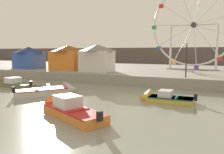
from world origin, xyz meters
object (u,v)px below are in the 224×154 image
object	(u,v)px
motorboat_orange_hull	(64,108)
carnival_booth_white_ticket	(97,58)
carnival_booth_blue_tent	(29,57)
motorboat_mustard_yellow	(160,98)
motorboat_olive_wood	(10,84)
motorboat_pale_grey	(53,91)
carnival_booth_orange_canopy	(68,57)
promenade_lamp_near	(186,54)
ferris_wheel_white_frame	(194,27)

from	to	relation	value
motorboat_orange_hull	carnival_booth_white_ticket	distance (m)	15.26
carnival_booth_blue_tent	motorboat_mustard_yellow	bearing A→B (deg)	-17.61
motorboat_olive_wood	carnival_booth_blue_tent	size ratio (longest dim) A/B	1.09
carnival_booth_blue_tent	motorboat_pale_grey	bearing A→B (deg)	-33.16
motorboat_pale_grey	carnival_booth_white_ticket	bearing A→B (deg)	39.13
motorboat_orange_hull	carnival_booth_orange_canopy	size ratio (longest dim) A/B	1.19
motorboat_pale_grey	motorboat_orange_hull	distance (m)	6.15
motorboat_olive_wood	promenade_lamp_near	bearing A→B (deg)	-154.58
motorboat_olive_wood	ferris_wheel_white_frame	xyz separation A→B (m)	(15.57, 16.18, 6.44)
motorboat_olive_wood	carnival_booth_orange_canopy	bearing A→B (deg)	-88.60
ferris_wheel_white_frame	promenade_lamp_near	world-z (taller)	ferris_wheel_white_frame
motorboat_pale_grey	ferris_wheel_white_frame	distance (m)	20.84
motorboat_pale_grey	carnival_booth_blue_tent	bearing A→B (deg)	83.22
motorboat_olive_wood	carnival_booth_white_ticket	xyz separation A→B (m)	(5.49, 8.08, 2.46)
carnival_booth_orange_canopy	carnival_booth_blue_tent	bearing A→B (deg)	-171.25
ferris_wheel_white_frame	carnival_booth_white_ticket	world-z (taller)	ferris_wheel_white_frame
motorboat_mustard_yellow	carnival_booth_blue_tent	distance (m)	23.11
carnival_booth_blue_tent	carnival_booth_white_ticket	bearing A→B (deg)	3.27
motorboat_mustard_yellow	ferris_wheel_white_frame	world-z (taller)	ferris_wheel_white_frame
motorboat_mustard_yellow	carnival_booth_blue_tent	size ratio (longest dim) A/B	0.83
motorboat_pale_grey	carnival_booth_white_ticket	distance (m)	10.05
motorboat_orange_hull	carnival_booth_orange_canopy	distance (m)	18.67
motorboat_mustard_yellow	promenade_lamp_near	distance (m)	7.38
ferris_wheel_white_frame	motorboat_mustard_yellow	bearing A→B (deg)	-91.13
motorboat_olive_wood	motorboat_pale_grey	size ratio (longest dim) A/B	1.05
promenade_lamp_near	motorboat_pale_grey	bearing A→B (deg)	-139.87
motorboat_orange_hull	carnival_booth_white_ticket	xyz separation A→B (m)	(-5.68, 13.96, 2.38)
motorboat_mustard_yellow	ferris_wheel_white_frame	size ratio (longest dim) A/B	0.35
carnival_booth_orange_canopy	carnival_booth_white_ticket	bearing A→B (deg)	-10.61
motorboat_mustard_yellow	motorboat_pale_grey	bearing A→B (deg)	7.03
motorboat_mustard_yellow	motorboat_orange_hull	distance (m)	6.79
motorboat_pale_grey	promenade_lamp_near	world-z (taller)	promenade_lamp_near
carnival_booth_white_ticket	carnival_booth_orange_canopy	world-z (taller)	carnival_booth_white_ticket
motorboat_pale_grey	carnival_booth_white_ticket	xyz separation A→B (m)	(-1.27, 9.67, 2.43)
carnival_booth_blue_tent	carnival_booth_orange_canopy	distance (m)	6.43
carnival_booth_white_ticket	promenade_lamp_near	bearing A→B (deg)	-7.80
motorboat_orange_hull	carnival_booth_blue_tent	world-z (taller)	carnival_booth_blue_tent
ferris_wheel_white_frame	promenade_lamp_near	xyz separation A→B (m)	(0.48, -9.94, -3.45)
promenade_lamp_near	ferris_wheel_white_frame	bearing A→B (deg)	92.75
carnival_booth_blue_tent	promenade_lamp_near	world-z (taller)	promenade_lamp_near
motorboat_pale_grey	carnival_booth_blue_tent	xyz separation A→B (m)	(-12.69, 10.07, 2.33)
motorboat_mustard_yellow	motorboat_olive_wood	size ratio (longest dim) A/B	0.76
motorboat_olive_wood	promenade_lamp_near	size ratio (longest dim) A/B	1.55
motorboat_pale_grey	carnival_booth_white_ticket	world-z (taller)	carnival_booth_white_ticket
motorboat_olive_wood	promenade_lamp_near	world-z (taller)	promenade_lamp_near
motorboat_mustard_yellow	carnival_booth_white_ticket	size ratio (longest dim) A/B	0.99
ferris_wheel_white_frame	carnival_booth_white_ticket	size ratio (longest dim) A/B	2.84
motorboat_mustard_yellow	carnival_booth_orange_canopy	bearing A→B (deg)	-33.78
ferris_wheel_white_frame	carnival_booth_blue_tent	distance (m)	23.20
ferris_wheel_white_frame	carnival_booth_orange_canopy	xyz separation A→B (m)	(-15.12, -6.96, -4.00)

